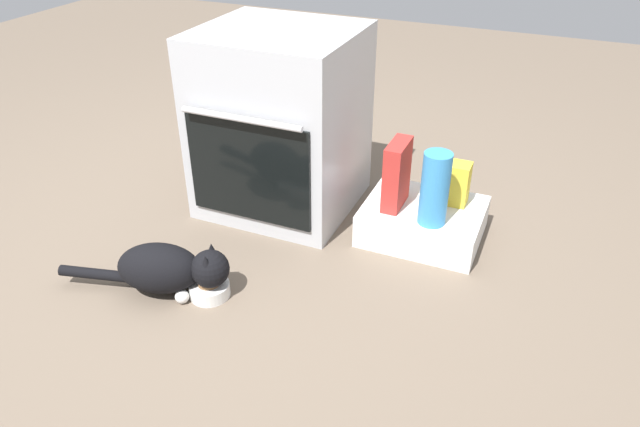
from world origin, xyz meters
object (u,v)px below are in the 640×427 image
Objects in this scene: pantry_cabinet at (423,221)px; water_bottle at (435,189)px; snack_bag at (454,183)px; cat at (168,268)px; oven at (281,122)px; cereal_box at (397,175)px; food_bowl at (209,288)px.

water_bottle is at bearing -62.74° from pantry_cabinet.
water_bottle reaches higher than snack_bag.
cat reaches higher than pantry_cabinet.
oven is 2.65× the size of water_bottle.
food_bowl is at bearing -126.69° from cereal_box.
cereal_box is at bearing 156.90° from water_bottle.
pantry_cabinet is 0.93m from food_bowl.
pantry_cabinet is at bearing 48.62° from food_bowl.
water_bottle is (0.81, 0.63, 0.18)m from cat.
pantry_cabinet is at bearing 27.86° from cat.
food_bowl is 0.86m from cereal_box.
snack_bag is 0.64× the size of cereal_box.
water_bottle is at bearing -102.21° from snack_bag.
snack_bag is at bearing 27.98° from cereal_box.
cat is at bearing -131.96° from cereal_box.
snack_bag reaches higher than food_bowl.
cat is 3.51× the size of snack_bag.
water_bottle is at bearing 41.42° from food_bowl.
cat is (-0.08, -0.77, -0.29)m from oven.
food_bowl is 0.24× the size of cat.
cat is 1.04m from water_bottle.
oven is at bearing 67.16° from cat.
pantry_cabinet is (0.67, -0.03, -0.32)m from oven.
food_bowl is 0.93m from water_bottle.
snack_bag is at bearing 47.65° from food_bowl.
pantry_cabinet is 0.20m from snack_bag.
water_bottle reaches higher than cereal_box.
water_bottle is (0.67, 0.59, 0.26)m from food_bowl.
oven is at bearing 94.33° from food_bowl.
cereal_box is at bearing 31.49° from cat.
cat reaches higher than food_bowl.
snack_bag reaches higher than pantry_cabinet.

